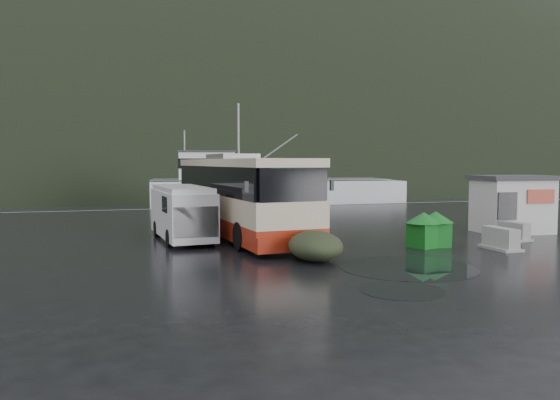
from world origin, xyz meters
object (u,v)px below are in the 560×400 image
object	(u,v)px
coach_bus	(239,235)
waste_bin_right	(423,247)
white_van	(183,240)
waste_bin_left	(435,246)
dome_tent	(315,260)
fishing_trawler	(270,199)
jersey_barrier_b	(500,249)
jersey_barrier_a	(513,240)
ticket_kiosk	(511,232)

from	to	relation	value
coach_bus	waste_bin_right	distance (m)	8.53
white_van	waste_bin_right	size ratio (longest dim) A/B	4.03
coach_bus	waste_bin_left	bearing A→B (deg)	-44.72
waste_bin_right	dome_tent	distance (m)	5.34
waste_bin_right	fishing_trawler	size ratio (longest dim) A/B	0.06
jersey_barrier_b	waste_bin_right	bearing A→B (deg)	154.03
waste_bin_left	jersey_barrier_b	xyz separation A→B (m)	(2.02, -1.37, 0.00)
jersey_barrier_a	jersey_barrier_b	distance (m)	3.09
fishing_trawler	jersey_barrier_a	bearing A→B (deg)	-76.23
waste_bin_right	dome_tent	xyz separation A→B (m)	(-5.13, -1.47, 0.00)
waste_bin_right	fishing_trawler	distance (m)	29.12
white_van	jersey_barrier_a	size ratio (longest dim) A/B	3.67
waste_bin_right	jersey_barrier_b	world-z (taller)	waste_bin_right
ticket_kiosk	jersey_barrier_b	size ratio (longest dim) A/B	2.07
white_van	jersey_barrier_a	bearing A→B (deg)	-20.77
white_van	fishing_trawler	distance (m)	26.54
jersey_barrier_b	fishing_trawler	distance (m)	30.35
coach_bus	dome_tent	size ratio (longest dim) A/B	5.17
white_van	ticket_kiosk	world-z (taller)	ticket_kiosk
ticket_kiosk	waste_bin_right	bearing A→B (deg)	-151.25
white_van	waste_bin_right	world-z (taller)	white_van
waste_bin_left	jersey_barrier_b	bearing A→B (deg)	-34.20
waste_bin_left	fishing_trawler	distance (m)	28.99
white_van	waste_bin_left	distance (m)	10.65
ticket_kiosk	white_van	bearing A→B (deg)	178.09
dome_tent	jersey_barrier_b	bearing A→B (deg)	1.40
waste_bin_left	ticket_kiosk	bearing A→B (deg)	24.93
waste_bin_right	ticket_kiosk	xyz separation A→B (m)	(6.58, 2.88, 0.00)
jersey_barrier_a	jersey_barrier_b	xyz separation A→B (m)	(-2.30, -2.05, 0.00)
coach_bus	dome_tent	xyz separation A→B (m)	(1.09, -7.30, 0.00)
jersey_barrier_a	waste_bin_right	bearing A→B (deg)	-171.08
waste_bin_left	fishing_trawler	bearing A→B (deg)	87.63
waste_bin_right	jersey_barrier_b	xyz separation A→B (m)	(2.62, -1.28, 0.00)
waste_bin_right	fishing_trawler	world-z (taller)	fishing_trawler
white_van	waste_bin_right	xyz separation A→B (m)	(8.96, -4.80, 0.00)
ticket_kiosk	fishing_trawler	xyz separation A→B (m)	(-4.78, 26.19, 0.00)
ticket_kiosk	fishing_trawler	size ratio (longest dim) A/B	0.14
waste_bin_left	white_van	bearing A→B (deg)	153.81
white_van	ticket_kiosk	xyz separation A→B (m)	(15.54, -1.92, 0.00)
waste_bin_right	ticket_kiosk	distance (m)	7.18
fishing_trawler	ticket_kiosk	bearing A→B (deg)	-72.20
jersey_barrier_a	jersey_barrier_b	size ratio (longest dim) A/B	0.91
dome_tent	coach_bus	bearing A→B (deg)	98.50
waste_bin_right	dome_tent	bearing A→B (deg)	-164.04
coach_bus	ticket_kiosk	xyz separation A→B (m)	(12.80, -2.96, 0.00)
waste_bin_left	waste_bin_right	size ratio (longest dim) A/B	1.01
white_van	waste_bin_left	world-z (taller)	white_van
coach_bus	waste_bin_right	bearing A→B (deg)	-47.81
jersey_barrier_b	fishing_trawler	xyz separation A→B (m)	(-0.82, 30.34, 0.00)
coach_bus	waste_bin_left	size ratio (longest dim) A/B	9.46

